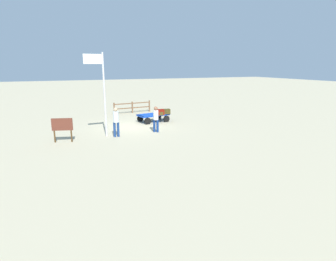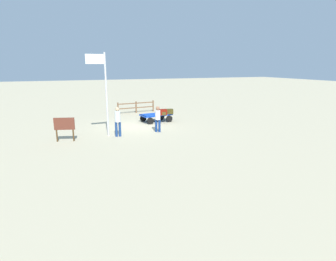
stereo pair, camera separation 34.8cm
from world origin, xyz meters
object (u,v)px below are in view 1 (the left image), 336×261
object	(u,v)px
suitcase_navy	(166,111)
suitcase_olive	(158,113)
suitcase_dark	(160,112)
luggage_cart	(153,116)
signboard	(62,126)
flagpole	(102,87)
worker_lead	(156,118)
worker_trailing	(116,120)

from	to	relation	value
suitcase_navy	suitcase_olive	xyz separation A→B (m)	(0.66, 0.29, -0.05)
suitcase_dark	suitcase_navy	bearing A→B (deg)	-153.60
luggage_cart	suitcase_navy	xyz separation A→B (m)	(-0.86, 0.26, 0.30)
suitcase_olive	luggage_cart	bearing A→B (deg)	-69.07
signboard	luggage_cart	bearing A→B (deg)	-152.30
signboard	suitcase_olive	bearing A→B (deg)	-157.14
suitcase_olive	signboard	distance (m)	6.91
flagpole	signboard	size ratio (longest dim) A/B	3.62
worker_lead	worker_trailing	xyz separation A→B (m)	(2.45, 0.21, 0.07)
suitcase_dark	worker_trailing	bearing A→B (deg)	36.25
luggage_cart	worker_lead	xyz separation A→B (m)	(0.88, 2.99, 0.46)
worker_trailing	suitcase_olive	bearing A→B (deg)	-143.11
suitcase_dark	signboard	bearing A→B (deg)	22.64
flagpole	suitcase_olive	bearing A→B (deg)	-151.26
suitcase_navy	signboard	xyz separation A→B (m)	(7.02, 2.97, 0.12)
luggage_cart	signboard	distance (m)	6.96
signboard	worker_trailing	bearing A→B (deg)	-179.48
luggage_cart	suitcase_navy	bearing A→B (deg)	163.28
suitcase_navy	worker_lead	size ratio (longest dim) A/B	0.45
suitcase_navy	worker_lead	distance (m)	3.25
luggage_cart	worker_trailing	xyz separation A→B (m)	(3.33, 3.21, 0.54)
suitcase_dark	signboard	xyz separation A→B (m)	(6.47, 2.70, 0.09)
suitcase_olive	worker_lead	distance (m)	2.68
flagpole	signboard	xyz separation A→B (m)	(2.20, 0.40, -1.94)
suitcase_dark	flagpole	xyz separation A→B (m)	(4.27, 2.30, 2.03)
luggage_cart	signboard	bearing A→B (deg)	27.70
luggage_cart	suitcase_dark	world-z (taller)	suitcase_dark
worker_trailing	suitcase_dark	bearing A→B (deg)	-143.75
worker_lead	worker_trailing	world-z (taller)	worker_trailing
flagpole	signboard	world-z (taller)	flagpole
suitcase_navy	flagpole	bearing A→B (deg)	28.09
suitcase_navy	worker_lead	xyz separation A→B (m)	(1.75, 2.73, 0.16)
suitcase_dark	worker_trailing	size ratio (longest dim) A/B	0.35
suitcase_dark	luggage_cart	bearing A→B (deg)	-59.66
suitcase_olive	worker_trailing	bearing A→B (deg)	36.89
suitcase_navy	signboard	distance (m)	7.62
suitcase_olive	worker_lead	bearing A→B (deg)	65.95
worker_lead	flagpole	world-z (taller)	flagpole
suitcase_dark	worker_lead	world-z (taller)	worker_lead
suitcase_navy	suitcase_olive	distance (m)	0.72
suitcase_navy	suitcase_dark	world-z (taller)	suitcase_dark
suitcase_olive	worker_lead	world-z (taller)	worker_lead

